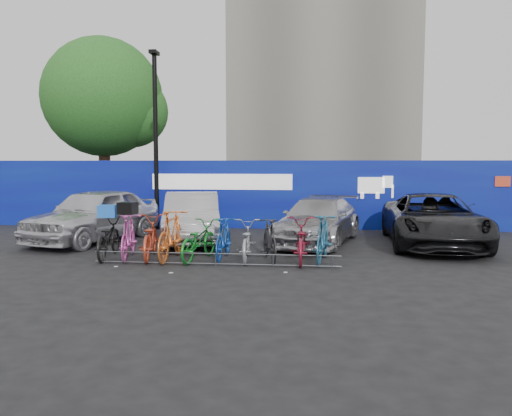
# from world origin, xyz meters

# --- Properties ---
(ground) EXTENTS (100.00, 100.00, 0.00)m
(ground) POSITION_xyz_m (0.00, 0.00, 0.00)
(ground) COLOR black
(ground) RESTS_ON ground
(hoarding) EXTENTS (22.00, 0.18, 2.40)m
(hoarding) POSITION_xyz_m (0.01, 6.00, 1.20)
(hoarding) COLOR #0A0C8C
(hoarding) RESTS_ON ground
(tree) EXTENTS (5.40, 5.20, 7.80)m
(tree) POSITION_xyz_m (-6.77, 10.06, 5.07)
(tree) COLOR #382314
(tree) RESTS_ON ground
(lamppost) EXTENTS (0.25, 0.50, 6.11)m
(lamppost) POSITION_xyz_m (-3.20, 5.40, 3.27)
(lamppost) COLOR black
(lamppost) RESTS_ON ground
(bike_rack) EXTENTS (5.60, 0.03, 0.30)m
(bike_rack) POSITION_xyz_m (-0.00, -0.60, 0.16)
(bike_rack) COLOR #595B60
(bike_rack) RESTS_ON ground
(car_0) EXTENTS (3.10, 4.99, 1.59)m
(car_0) POSITION_xyz_m (-4.21, 2.56, 0.79)
(car_0) COLOR silver
(car_0) RESTS_ON ground
(car_1) EXTENTS (2.43, 4.58, 1.43)m
(car_1) POSITION_xyz_m (-1.34, 2.80, 0.72)
(car_1) COLOR #B0AFB4
(car_1) RESTS_ON ground
(car_2) EXTENTS (2.96, 4.83, 1.31)m
(car_2) POSITION_xyz_m (2.35, 2.97, 0.65)
(car_2) COLOR #A6A6AC
(car_2) RESTS_ON ground
(car_3) EXTENTS (2.72, 5.36, 1.45)m
(car_3) POSITION_xyz_m (5.52, 2.76, 0.73)
(car_3) COLOR black
(car_3) RESTS_ON ground
(bike_0) EXTENTS (0.91, 1.96, 0.99)m
(bike_0) POSITION_xyz_m (-2.79, 0.10, 0.50)
(bike_0) COLOR black
(bike_0) RESTS_ON ground
(bike_1) EXTENTS (0.83, 1.86, 1.08)m
(bike_1) POSITION_xyz_m (-2.25, 0.05, 0.54)
(bike_1) COLOR #DC4FB4
(bike_1) RESTS_ON ground
(bike_2) EXTENTS (1.04, 2.06, 1.03)m
(bike_2) POSITION_xyz_m (-1.74, 0.11, 0.52)
(bike_2) COLOR #BE4026
(bike_2) RESTS_ON ground
(bike_3) EXTENTS (0.62, 2.01, 1.20)m
(bike_3) POSITION_xyz_m (-1.17, 0.00, 0.60)
(bike_3) COLOR orange
(bike_3) RESTS_ON ground
(bike_4) EXTENTS (1.02, 1.90, 0.95)m
(bike_4) POSITION_xyz_m (-0.53, 0.04, 0.47)
(bike_4) COLOR #137B21
(bike_4) RESTS_ON ground
(bike_5) EXTENTS (0.52, 1.69, 1.01)m
(bike_5) POSITION_xyz_m (0.05, 0.18, 0.50)
(bike_5) COLOR #1140A0
(bike_5) RESTS_ON ground
(bike_6) EXTENTS (0.73, 1.82, 0.94)m
(bike_6) POSITION_xyz_m (0.60, 0.15, 0.47)
(bike_6) COLOR #97999D
(bike_6) RESTS_ON ground
(bike_7) EXTENTS (0.86, 1.73, 1.00)m
(bike_7) POSITION_xyz_m (1.16, 0.18, 0.50)
(bike_7) COLOR #242326
(bike_7) RESTS_ON ground
(bike_8) EXTENTS (0.69, 1.93, 1.01)m
(bike_8) POSITION_xyz_m (1.89, 0.05, 0.51)
(bike_8) COLOR maroon
(bike_8) RESTS_ON ground
(bike_9) EXTENTS (0.81, 1.90, 1.11)m
(bike_9) POSITION_xyz_m (2.41, 0.14, 0.55)
(bike_9) COLOR #20597A
(bike_9) RESTS_ON ground
(cargo_crate) EXTENTS (0.47, 0.39, 0.30)m
(cargo_crate) POSITION_xyz_m (-2.79, 0.10, 1.14)
(cargo_crate) COLOR blue
(cargo_crate) RESTS_ON bike_0
(cargo_topcase) EXTENTS (0.44, 0.40, 0.29)m
(cargo_topcase) POSITION_xyz_m (-2.25, 0.05, 1.23)
(cargo_topcase) COLOR black
(cargo_topcase) RESTS_ON bike_1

